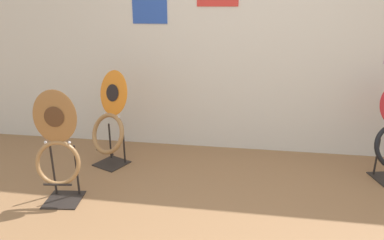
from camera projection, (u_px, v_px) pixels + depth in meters
The scene contains 3 objects.
wall_back at pixel (246, 29), 3.48m from camera, with size 8.00×0.07×2.60m.
toilet_seat_display_orange_sun at pixel (110, 123), 3.35m from camera, with size 0.46×0.41×0.94m.
toilet_seat_display_woodgrain at pixel (58, 150), 2.68m from camera, with size 0.37×0.31×0.93m.
Camera 1 is at (0.01, -1.65, 1.52)m, focal length 32.00 mm.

